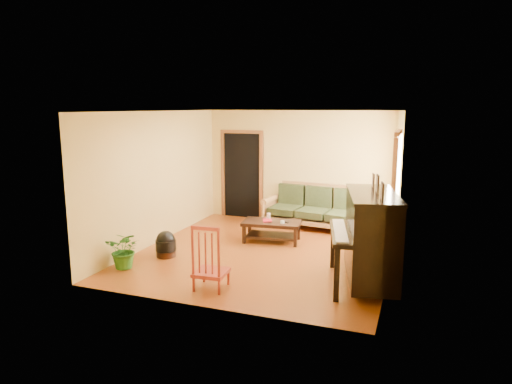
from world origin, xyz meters
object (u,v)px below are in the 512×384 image
at_px(red_chair, 211,256).
at_px(potted_plant, 125,250).
at_px(armchair, 370,235).
at_px(footstool, 166,247).
at_px(piano, 371,239).
at_px(coffee_table, 272,231).
at_px(ceramic_crock, 382,227).
at_px(sofa, 314,207).

height_order(red_chair, potted_plant, red_chair).
bearing_deg(red_chair, potted_plant, 166.39).
height_order(armchair, footstool, armchair).
distance_m(armchair, piano, 1.36).
height_order(coffee_table, ceramic_crock, coffee_table).
bearing_deg(armchair, piano, -81.65).
height_order(armchair, red_chair, red_chair).
bearing_deg(red_chair, piano, 19.55).
relative_size(piano, potted_plant, 2.50).
distance_m(coffee_table, potted_plant, 2.95).
height_order(armchair, potted_plant, armchair).
distance_m(armchair, ceramic_crock, 1.85).
distance_m(footstool, ceramic_crock, 4.68).
distance_m(sofa, potted_plant, 4.33).
bearing_deg(coffee_table, piano, -37.81).
distance_m(sofa, piano, 3.31).
bearing_deg(red_chair, footstool, 139.20).
distance_m(sofa, coffee_table, 1.44).
distance_m(armchair, red_chair, 3.08).
xyz_separation_m(sofa, potted_plant, (-2.40, -3.60, -0.16)).
relative_size(sofa, armchair, 2.73).
relative_size(armchair, footstool, 2.22).
height_order(footstool, red_chair, red_chair).
bearing_deg(ceramic_crock, coffee_table, -143.35).
bearing_deg(armchair, ceramic_crock, 90.02).
height_order(sofa, armchair, sofa).
bearing_deg(piano, potted_plant, 177.01).
bearing_deg(potted_plant, red_chair, -9.45).
height_order(red_chair, ceramic_crock, red_chair).
distance_m(sofa, ceramic_crock, 1.52).
height_order(coffee_table, red_chair, red_chair).
xyz_separation_m(armchair, potted_plant, (-3.79, -2.00, -0.09)).
bearing_deg(red_chair, ceramic_crock, 58.49).
distance_m(footstool, red_chair, 1.79).
bearing_deg(sofa, coffee_table, -106.89).
relative_size(ceramic_crock, potted_plant, 0.36).
height_order(piano, ceramic_crock, piano).
xyz_separation_m(coffee_table, red_chair, (-0.10, -2.60, 0.29)).
relative_size(sofa, coffee_table, 1.95).
bearing_deg(ceramic_crock, armchair, -92.12).
bearing_deg(piano, armchair, 83.44).
bearing_deg(armchair, sofa, 133.11).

